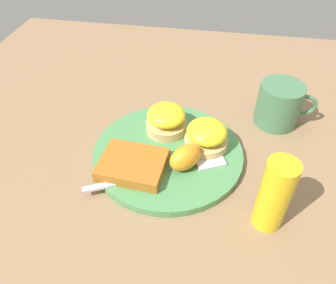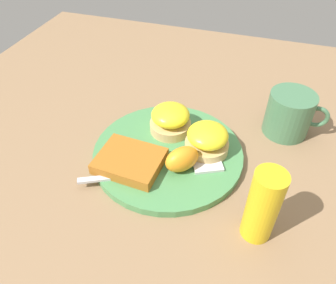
{
  "view_description": "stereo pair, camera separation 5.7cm",
  "coord_description": "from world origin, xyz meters",
  "px_view_note": "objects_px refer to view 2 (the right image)",
  "views": [
    {
      "loc": [
        0.07,
        -0.42,
        0.42
      ],
      "look_at": [
        0.0,
        0.0,
        0.03
      ],
      "focal_mm": 35.0,
      "sensor_mm": 36.0,
      "label": 1
    },
    {
      "loc": [
        0.13,
        -0.4,
        0.42
      ],
      "look_at": [
        0.0,
        0.0,
        0.03
      ],
      "focal_mm": 35.0,
      "sensor_mm": 36.0,
      "label": 2
    }
  ],
  "objects_px": {
    "orange_wedge": "(182,159)",
    "fork": "(162,172)",
    "sandwich_benedict_right": "(170,119)",
    "condiment_bottle": "(263,206)",
    "sandwich_benedict_left": "(207,140)",
    "cup": "(289,114)",
    "hashbrown_patty": "(130,161)"
  },
  "relations": [
    {
      "from": "sandwich_benedict_right",
      "to": "condiment_bottle",
      "type": "xyz_separation_m",
      "value": [
        0.18,
        -0.17,
        0.02
      ]
    },
    {
      "from": "sandwich_benedict_left",
      "to": "sandwich_benedict_right",
      "type": "height_order",
      "value": "same"
    },
    {
      "from": "sandwich_benedict_left",
      "to": "orange_wedge",
      "type": "height_order",
      "value": "sandwich_benedict_left"
    },
    {
      "from": "hashbrown_patty",
      "to": "condiment_bottle",
      "type": "distance_m",
      "value": 0.23
    },
    {
      "from": "condiment_bottle",
      "to": "fork",
      "type": "bearing_deg",
      "value": 161.05
    },
    {
      "from": "fork",
      "to": "orange_wedge",
      "type": "bearing_deg",
      "value": 35.62
    },
    {
      "from": "orange_wedge",
      "to": "sandwich_benedict_right",
      "type": "bearing_deg",
      "value": 118.14
    },
    {
      "from": "orange_wedge",
      "to": "cup",
      "type": "xyz_separation_m",
      "value": [
        0.16,
        0.17,
        0.01
      ]
    },
    {
      "from": "orange_wedge",
      "to": "condiment_bottle",
      "type": "bearing_deg",
      "value": -29.71
    },
    {
      "from": "sandwich_benedict_left",
      "to": "cup",
      "type": "distance_m",
      "value": 0.18
    },
    {
      "from": "condiment_bottle",
      "to": "sandwich_benedict_left",
      "type": "bearing_deg",
      "value": 128.21
    },
    {
      "from": "sandwich_benedict_right",
      "to": "fork",
      "type": "bearing_deg",
      "value": -79.97
    },
    {
      "from": "sandwich_benedict_right",
      "to": "hashbrown_patty",
      "type": "bearing_deg",
      "value": -108.98
    },
    {
      "from": "hashbrown_patty",
      "to": "orange_wedge",
      "type": "height_order",
      "value": "orange_wedge"
    },
    {
      "from": "sandwich_benedict_left",
      "to": "orange_wedge",
      "type": "xyz_separation_m",
      "value": [
        -0.03,
        -0.06,
        -0.0
      ]
    },
    {
      "from": "sandwich_benedict_left",
      "to": "cup",
      "type": "height_order",
      "value": "cup"
    },
    {
      "from": "condiment_bottle",
      "to": "sandwich_benedict_right",
      "type": "bearing_deg",
      "value": 137.54
    },
    {
      "from": "sandwich_benedict_left",
      "to": "sandwich_benedict_right",
      "type": "distance_m",
      "value": 0.09
    },
    {
      "from": "hashbrown_patty",
      "to": "fork",
      "type": "xyz_separation_m",
      "value": [
        0.06,
        -0.0,
        -0.01
      ]
    },
    {
      "from": "orange_wedge",
      "to": "fork",
      "type": "distance_m",
      "value": 0.04
    },
    {
      "from": "sandwich_benedict_right",
      "to": "fork",
      "type": "distance_m",
      "value": 0.11
    },
    {
      "from": "sandwich_benedict_right",
      "to": "hashbrown_patty",
      "type": "relative_size",
      "value": 0.72
    },
    {
      "from": "fork",
      "to": "condiment_bottle",
      "type": "distance_m",
      "value": 0.18
    },
    {
      "from": "hashbrown_patty",
      "to": "orange_wedge",
      "type": "xyz_separation_m",
      "value": [
        0.09,
        0.02,
        0.01
      ]
    },
    {
      "from": "sandwich_benedict_left",
      "to": "cup",
      "type": "bearing_deg",
      "value": 40.85
    },
    {
      "from": "orange_wedge",
      "to": "fork",
      "type": "height_order",
      "value": "orange_wedge"
    },
    {
      "from": "sandwich_benedict_left",
      "to": "hashbrown_patty",
      "type": "relative_size",
      "value": 0.72
    },
    {
      "from": "cup",
      "to": "condiment_bottle",
      "type": "bearing_deg",
      "value": -96.74
    },
    {
      "from": "sandwich_benedict_left",
      "to": "condiment_bottle",
      "type": "relative_size",
      "value": 0.63
    },
    {
      "from": "orange_wedge",
      "to": "cup",
      "type": "distance_m",
      "value": 0.24
    },
    {
      "from": "sandwich_benedict_left",
      "to": "condiment_bottle",
      "type": "distance_m",
      "value": 0.17
    },
    {
      "from": "sandwich_benedict_right",
      "to": "fork",
      "type": "height_order",
      "value": "sandwich_benedict_right"
    }
  ]
}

